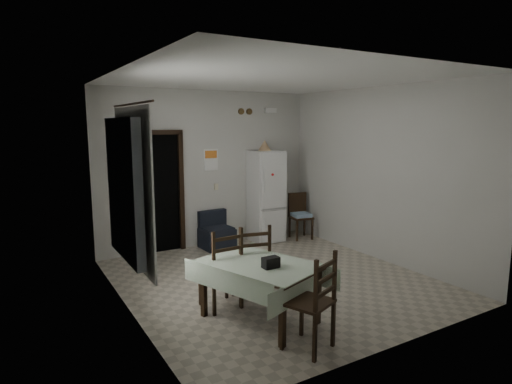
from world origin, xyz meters
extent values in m
plane|color=#A49A86|center=(0.00, 0.00, 0.00)|extent=(4.50, 4.50, 0.00)
cube|color=black|center=(-1.05, 2.46, 1.05)|extent=(0.90, 0.45, 2.10)
cube|color=black|center=(-1.54, 2.22, 1.05)|extent=(0.08, 0.10, 2.18)
cube|color=black|center=(-0.56, 2.22, 1.05)|extent=(0.08, 0.10, 2.18)
cube|color=black|center=(-1.05, 2.22, 2.14)|extent=(1.06, 0.10, 0.08)
cube|color=silver|center=(-2.15, -0.20, 1.55)|extent=(0.10, 1.20, 1.60)
cube|color=silver|center=(-2.04, -0.20, 1.55)|extent=(0.02, 1.45, 1.85)
cylinder|color=black|center=(-2.03, -0.20, 2.50)|extent=(0.02, 1.60, 0.02)
cube|color=white|center=(0.05, 2.24, 1.62)|extent=(0.28, 0.02, 0.40)
cube|color=orange|center=(0.05, 2.23, 1.72)|extent=(0.24, 0.01, 0.14)
cube|color=beige|center=(0.15, 2.24, 1.10)|extent=(0.08, 0.02, 0.12)
cylinder|color=brown|center=(0.70, 2.23, 2.52)|extent=(0.12, 0.03, 0.12)
cylinder|color=brown|center=(0.88, 2.23, 2.52)|extent=(0.12, 0.03, 0.12)
cube|color=white|center=(1.35, 2.21, 2.55)|extent=(0.25, 0.07, 0.09)
cone|color=tan|center=(1.04, 1.92, 1.88)|extent=(0.27, 0.27, 0.20)
cube|color=black|center=(-0.83, -1.21, 0.76)|extent=(0.19, 0.11, 0.12)
camera|label=1|loc=(-3.31, -5.06, 2.28)|focal=30.00mm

